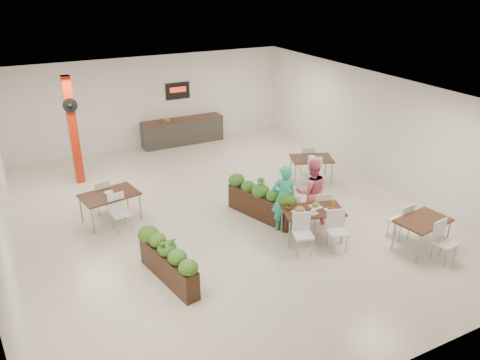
{
  "coord_description": "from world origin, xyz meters",
  "views": [
    {
      "loc": [
        -4.56,
        -9.9,
        5.79
      ],
      "look_at": [
        0.23,
        -0.49,
        1.1
      ],
      "focal_mm": 35.0,
      "sensor_mm": 36.0,
      "label": 1
    }
  ],
  "objects_px": {
    "main_table": "(312,214)",
    "diner_woman": "(311,192)",
    "side_table_b": "(311,162)",
    "side_table_c": "(423,225)",
    "service_counter": "(183,131)",
    "planter_left": "(168,259)",
    "side_table_a": "(110,198)",
    "diner_man": "(284,198)",
    "red_column": "(73,130)",
    "planter_right": "(260,199)"
  },
  "relations": [
    {
      "from": "planter_left",
      "to": "diner_woman",
      "type": "bearing_deg",
      "value": 10.33
    },
    {
      "from": "red_column",
      "to": "diner_man",
      "type": "relative_size",
      "value": 1.89
    },
    {
      "from": "planter_right",
      "to": "side_table_b",
      "type": "bearing_deg",
      "value": 28.05
    },
    {
      "from": "diner_woman",
      "to": "side_table_c",
      "type": "xyz_separation_m",
      "value": [
        1.51,
        -2.18,
        -0.22
      ]
    },
    {
      "from": "main_table",
      "to": "planter_left",
      "type": "xyz_separation_m",
      "value": [
        -3.57,
        -0.07,
        -0.12
      ]
    },
    {
      "from": "planter_left",
      "to": "side_table_c",
      "type": "distance_m",
      "value": 5.68
    },
    {
      "from": "planter_right",
      "to": "planter_left",
      "type": "bearing_deg",
      "value": -153.22
    },
    {
      "from": "service_counter",
      "to": "side_table_b",
      "type": "bearing_deg",
      "value": -65.92
    },
    {
      "from": "main_table",
      "to": "side_table_c",
      "type": "relative_size",
      "value": 1.15
    },
    {
      "from": "diner_man",
      "to": "side_table_b",
      "type": "height_order",
      "value": "diner_man"
    },
    {
      "from": "planter_right",
      "to": "side_table_b",
      "type": "xyz_separation_m",
      "value": [
        2.48,
        1.32,
        0.12
      ]
    },
    {
      "from": "diner_woman",
      "to": "planter_right",
      "type": "relative_size",
      "value": 0.84
    },
    {
      "from": "red_column",
      "to": "planter_right",
      "type": "xyz_separation_m",
      "value": [
        3.74,
        -4.43,
        -1.13
      ]
    },
    {
      "from": "red_column",
      "to": "side_table_c",
      "type": "bearing_deg",
      "value": -49.81
    },
    {
      "from": "service_counter",
      "to": "diner_woman",
      "type": "distance_m",
      "value": 7.12
    },
    {
      "from": "service_counter",
      "to": "planter_left",
      "type": "xyz_separation_m",
      "value": [
        -3.25,
        -7.8,
        0.02
      ]
    },
    {
      "from": "red_column",
      "to": "side_table_c",
      "type": "distance_m",
      "value": 9.73
    },
    {
      "from": "red_column",
      "to": "side_table_b",
      "type": "height_order",
      "value": "red_column"
    },
    {
      "from": "diner_woman",
      "to": "side_table_b",
      "type": "xyz_separation_m",
      "value": [
        1.49,
        2.1,
        -0.21
      ]
    },
    {
      "from": "service_counter",
      "to": "diner_woman",
      "type": "height_order",
      "value": "service_counter"
    },
    {
      "from": "service_counter",
      "to": "diner_woman",
      "type": "bearing_deg",
      "value": -84.07
    },
    {
      "from": "diner_man",
      "to": "main_table",
      "type": "bearing_deg",
      "value": 138.26
    },
    {
      "from": "side_table_a",
      "to": "planter_left",
      "type": "bearing_deg",
      "value": -91.8
    },
    {
      "from": "planter_left",
      "to": "side_table_a",
      "type": "height_order",
      "value": "planter_left"
    },
    {
      "from": "side_table_a",
      "to": "diner_man",
      "type": "bearing_deg",
      "value": -43.12
    },
    {
      "from": "red_column",
      "to": "service_counter",
      "type": "xyz_separation_m",
      "value": [
        4.0,
        1.86,
        -1.15
      ]
    },
    {
      "from": "diner_man",
      "to": "side_table_a",
      "type": "height_order",
      "value": "diner_man"
    },
    {
      "from": "service_counter",
      "to": "diner_man",
      "type": "xyz_separation_m",
      "value": [
        -0.07,
        -7.07,
        0.35
      ]
    },
    {
      "from": "diner_man",
      "to": "planter_right",
      "type": "height_order",
      "value": "diner_man"
    },
    {
      "from": "red_column",
      "to": "diner_woman",
      "type": "xyz_separation_m",
      "value": [
        4.73,
        -5.21,
        -0.8
      ]
    },
    {
      "from": "service_counter",
      "to": "main_table",
      "type": "xyz_separation_m",
      "value": [
        0.32,
        -7.73,
        0.14
      ]
    },
    {
      "from": "diner_man",
      "to": "side_table_c",
      "type": "bearing_deg",
      "value": 154.08
    },
    {
      "from": "service_counter",
      "to": "side_table_c",
      "type": "height_order",
      "value": "service_counter"
    },
    {
      "from": "diner_man",
      "to": "planter_left",
      "type": "distance_m",
      "value": 3.28
    },
    {
      "from": "red_column",
      "to": "planter_right",
      "type": "distance_m",
      "value": 5.9
    },
    {
      "from": "red_column",
      "to": "main_table",
      "type": "bearing_deg",
      "value": -53.6
    },
    {
      "from": "side_table_a",
      "to": "side_table_c",
      "type": "distance_m",
      "value": 7.47
    },
    {
      "from": "service_counter",
      "to": "red_column",
      "type": "bearing_deg",
      "value": -155.0
    },
    {
      "from": "diner_man",
      "to": "diner_woman",
      "type": "relative_size",
      "value": 1.0
    },
    {
      "from": "red_column",
      "to": "side_table_a",
      "type": "bearing_deg",
      "value": -84.22
    },
    {
      "from": "side_table_b",
      "to": "side_table_c",
      "type": "relative_size",
      "value": 1.0
    },
    {
      "from": "side_table_b",
      "to": "diner_woman",
      "type": "bearing_deg",
      "value": -103.89
    },
    {
      "from": "main_table",
      "to": "diner_woman",
      "type": "relative_size",
      "value": 1.13
    },
    {
      "from": "planter_right",
      "to": "main_table",
      "type": "bearing_deg",
      "value": -67.76
    },
    {
      "from": "main_table",
      "to": "side_table_c",
      "type": "height_order",
      "value": "same"
    },
    {
      "from": "side_table_a",
      "to": "side_table_c",
      "type": "height_order",
      "value": "same"
    },
    {
      "from": "planter_left",
      "to": "diner_man",
      "type": "bearing_deg",
      "value": 12.85
    },
    {
      "from": "diner_man",
      "to": "planter_left",
      "type": "xyz_separation_m",
      "value": [
        -3.18,
        -0.73,
        -0.33
      ]
    },
    {
      "from": "red_column",
      "to": "planter_right",
      "type": "relative_size",
      "value": 1.59
    },
    {
      "from": "service_counter",
      "to": "side_table_b",
      "type": "xyz_separation_m",
      "value": [
        2.22,
        -4.97,
        0.14
      ]
    }
  ]
}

